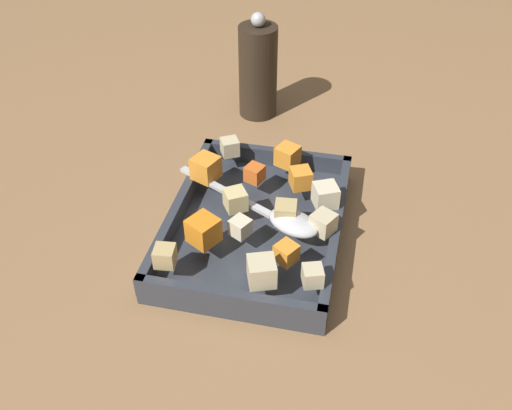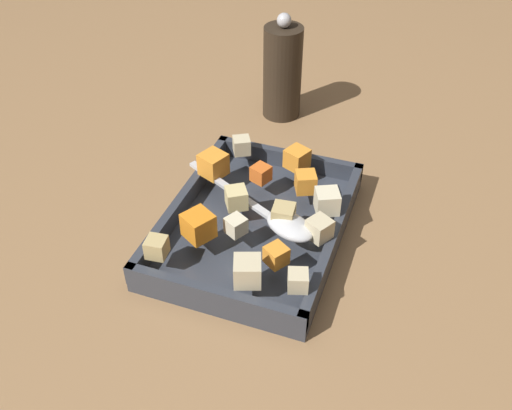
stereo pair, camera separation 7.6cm
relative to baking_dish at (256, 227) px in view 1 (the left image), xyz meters
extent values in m
plane|color=#936D47|center=(0.00, -0.01, -0.01)|extent=(4.00, 4.00, 0.00)
cube|color=#333842|center=(0.00, 0.00, -0.01)|extent=(0.31, 0.23, 0.01)
cube|color=#333842|center=(0.00, -0.11, 0.02)|extent=(0.31, 0.01, 0.03)
cube|color=#333842|center=(0.00, 0.11, 0.02)|extent=(0.31, 0.01, 0.03)
cube|color=#333842|center=(-0.15, 0.00, 0.02)|extent=(0.01, 0.23, 0.03)
cube|color=#333842|center=(0.15, 0.00, 0.02)|extent=(0.01, 0.23, 0.03)
cube|color=orange|center=(-0.07, 0.05, 0.05)|extent=(0.05, 0.05, 0.03)
cube|color=orange|center=(0.07, -0.05, 0.04)|extent=(0.04, 0.04, 0.03)
cube|color=orange|center=(0.07, 0.02, 0.04)|extent=(0.03, 0.03, 0.02)
cube|color=orange|center=(0.06, 0.09, 0.05)|extent=(0.04, 0.04, 0.03)
cube|color=orange|center=(-0.08, -0.06, 0.04)|extent=(0.03, 0.03, 0.02)
cube|color=orange|center=(0.11, -0.02, 0.04)|extent=(0.04, 0.04, 0.03)
cube|color=beige|center=(-0.02, -0.09, 0.04)|extent=(0.04, 0.04, 0.03)
cube|color=#E0CC89|center=(0.00, 0.03, 0.04)|extent=(0.04, 0.04, 0.03)
cube|color=beige|center=(-0.12, -0.03, 0.05)|extent=(0.04, 0.04, 0.03)
cube|color=beige|center=(-0.11, -0.09, 0.04)|extent=(0.03, 0.03, 0.02)
cube|color=beige|center=(-0.05, 0.01, 0.04)|extent=(0.03, 0.03, 0.02)
cube|color=beige|center=(0.03, -0.09, 0.04)|extent=(0.04, 0.04, 0.03)
cube|color=tan|center=(-0.01, -0.04, 0.04)|extent=(0.03, 0.03, 0.03)
cube|color=tan|center=(-0.12, 0.09, 0.04)|extent=(0.03, 0.03, 0.02)
cube|color=beige|center=(0.12, 0.07, 0.04)|extent=(0.03, 0.03, 0.02)
ellipsoid|color=silver|center=(-0.02, -0.05, 0.04)|extent=(0.07, 0.08, 0.02)
cube|color=silver|center=(0.03, 0.05, 0.03)|extent=(0.08, 0.15, 0.01)
cylinder|color=#2D2319|center=(0.32, 0.07, 0.07)|extent=(0.07, 0.07, 0.16)
sphere|color=#B7B7BC|center=(0.32, 0.07, 0.16)|extent=(0.02, 0.02, 0.02)
camera|label=1|loc=(-0.57, -0.12, 0.53)|focal=40.20mm
camera|label=2|loc=(-0.55, -0.20, 0.53)|focal=40.20mm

